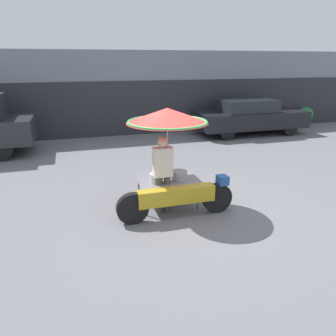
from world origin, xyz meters
The scene contains 6 objects.
ground_plane centered at (0.00, 0.00, 0.00)m, with size 36.00×36.00×0.00m, color slate.
shopfront_building centered at (0.00, 8.54, 1.69)m, with size 28.00×2.06×3.39m.
vendor_motorcycle_cart centered at (-0.34, 0.20, 1.54)m, with size 2.38×1.66×2.10m.
vendor_person centered at (-0.53, 0.01, 0.89)m, with size 0.38×0.22×1.59m.
parked_car centered at (5.04, 6.24, 0.76)m, with size 4.64×1.82×1.47m.
potted_plant centered at (8.51, 7.04, 0.52)m, with size 0.72×0.72×0.91m.
Camera 1 is at (-2.22, -5.95, 3.00)m, focal length 35.00 mm.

